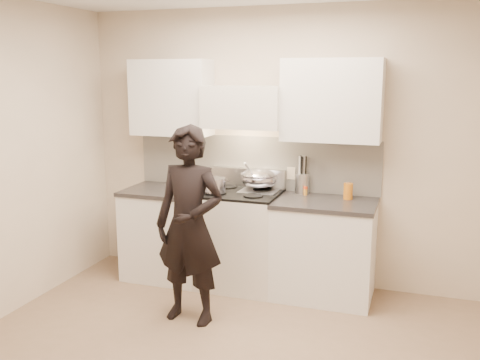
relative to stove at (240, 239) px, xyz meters
name	(u,v)px	position (x,y,z in m)	size (l,w,h in m)	color
room_shell	(225,138)	(0.24, -1.05, 1.12)	(4.04, 3.54, 2.70)	beige
stove	(240,239)	(0.00, 0.00, 0.00)	(0.76, 0.65, 0.96)	beige
counter_right	(324,249)	(0.83, 0.00, -0.01)	(0.92, 0.67, 0.92)	silver
counter_left	(168,232)	(-0.78, 0.00, -0.01)	(0.82, 0.67, 0.92)	silver
wok	(259,178)	(0.15, 0.14, 0.58)	(0.37, 0.46, 0.30)	silver
stock_pot	(215,185)	(-0.20, -0.14, 0.55)	(0.29, 0.21, 0.14)	silver
utensil_crock	(302,182)	(0.55, 0.25, 0.56)	(0.14, 0.14, 0.37)	#BBBBBB
spice_jar	(306,191)	(0.60, 0.18, 0.49)	(0.04, 0.04, 0.08)	#C28029
oil_glass	(348,191)	(1.01, 0.14, 0.52)	(0.09, 0.09, 0.15)	#C46A14
person	(189,225)	(-0.15, -0.86, 0.36)	(0.61, 0.40, 1.66)	black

